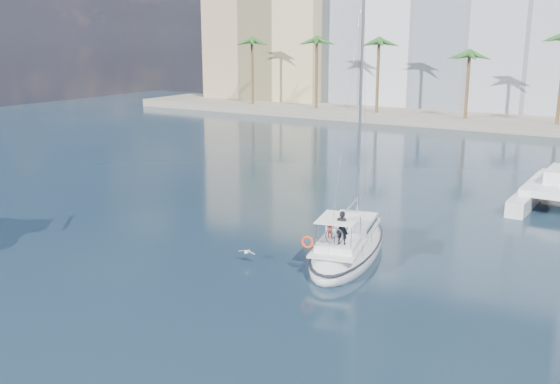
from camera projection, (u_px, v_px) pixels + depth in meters
The scene contains 8 objects.
ground at pixel (266, 264), 33.07m from camera, with size 160.00×160.00×0.00m, color black.
quay at pixel (512, 122), 83.42m from camera, with size 120.00×14.00×1.20m, color gray.
building_modern at pixel (455, 21), 96.17m from camera, with size 42.00×16.00×28.00m, color silver.
building_tan_left at pixel (277, 41), 108.76m from camera, with size 22.00×14.00×22.00m, color tan.
palm_left at pixel (280, 46), 94.95m from camera, with size 3.60×3.60×12.30m.
palm_centre at pixel (512, 49), 77.76m from camera, with size 3.60×3.60×12.30m.
main_sloop at pixel (348, 246), 34.42m from camera, with size 5.54×11.01×15.65m.
seagull at pixel (247, 252), 33.29m from camera, with size 1.06×0.45×0.20m.
Camera 1 is at (16.87, -26.19, 11.76)m, focal length 40.00 mm.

